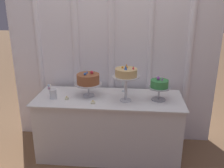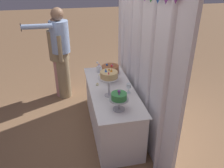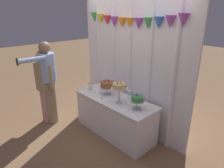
{
  "view_description": "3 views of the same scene",
  "coord_description": "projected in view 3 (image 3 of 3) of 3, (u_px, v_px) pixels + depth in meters",
  "views": [
    {
      "loc": [
        0.28,
        -2.53,
        1.81
      ],
      "look_at": [
        0.03,
        0.21,
        0.87
      ],
      "focal_mm": 39.87,
      "sensor_mm": 36.0,
      "label": 1
    },
    {
      "loc": [
        2.95,
        -0.5,
        2.37
      ],
      "look_at": [
        0.15,
        0.08,
        0.89
      ],
      "focal_mm": 37.09,
      "sensor_mm": 36.0,
      "label": 2
    },
    {
      "loc": [
        2.47,
        -2.25,
        2.28
      ],
      "look_at": [
        -0.03,
        0.06,
        1.03
      ],
      "focal_mm": 32.0,
      "sensor_mm": 36.0,
      "label": 3
    }
  ],
  "objects": [
    {
      "name": "flower_vase",
      "position": [
        90.0,
        87.0,
        4.09
      ],
      "size": [
        0.1,
        0.08,
        0.18
      ],
      "color": "silver",
      "rests_on": "cake_table"
    },
    {
      "name": "cake_table",
      "position": [
        114.0,
        116.0,
        3.86
      ],
      "size": [
        1.69,
        0.65,
        0.74
      ],
      "color": "white",
      "rests_on": "ground_plane"
    },
    {
      "name": "cake_display_leftmost",
      "position": [
        107.0,
        85.0,
        3.85
      ],
      "size": [
        0.31,
        0.31,
        0.3
      ],
      "color": "silver",
      "rests_on": "cake_table"
    },
    {
      "name": "guest_girl_blue_dress",
      "position": [
        48.0,
        80.0,
        4.05
      ],
      "size": [
        0.47,
        0.83,
        1.73
      ],
      "color": "#9E8966",
      "rests_on": "ground_plane"
    },
    {
      "name": "cake_display_center",
      "position": [
        119.0,
        87.0,
        3.45
      ],
      "size": [
        0.29,
        0.29,
        0.42
      ],
      "color": "silver",
      "rests_on": "cake_table"
    },
    {
      "name": "tealight_far_left",
      "position": [
        95.0,
        92.0,
        3.99
      ],
      "size": [
        0.05,
        0.05,
        0.04
      ],
      "color": "beige",
      "rests_on": "cake_table"
    },
    {
      "name": "guest_man_dark_suit",
      "position": [
        45.0,
        85.0,
        4.12
      ],
      "size": [
        0.53,
        0.41,
        1.56
      ],
      "color": "#D6938E",
      "rests_on": "ground_plane"
    },
    {
      "name": "draped_curtain",
      "position": [
        130.0,
        62.0,
        3.78
      ],
      "size": [
        2.6,
        0.16,
        2.52
      ],
      "color": "white",
      "rests_on": "ground_plane"
    },
    {
      "name": "tealight_near_left",
      "position": [
        102.0,
        98.0,
        3.71
      ],
      "size": [
        0.05,
        0.05,
        0.04
      ],
      "color": "beige",
      "rests_on": "cake_table"
    },
    {
      "name": "cake_display_rightmost",
      "position": [
        137.0,
        99.0,
        3.28
      ],
      "size": [
        0.24,
        0.24,
        0.27
      ],
      "color": "#B2B2B7",
      "rests_on": "cake_table"
    },
    {
      "name": "ground_plane",
      "position": [
        111.0,
        134.0,
        3.93
      ],
      "size": [
        24.0,
        24.0,
        0.0
      ],
      "primitive_type": "plane",
      "color": "#846042"
    },
    {
      "name": "wine_glass",
      "position": [
        129.0,
        93.0,
        3.72
      ],
      "size": [
        0.06,
        0.06,
        0.15
      ],
      "color": "silver",
      "rests_on": "cake_table"
    }
  ]
}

